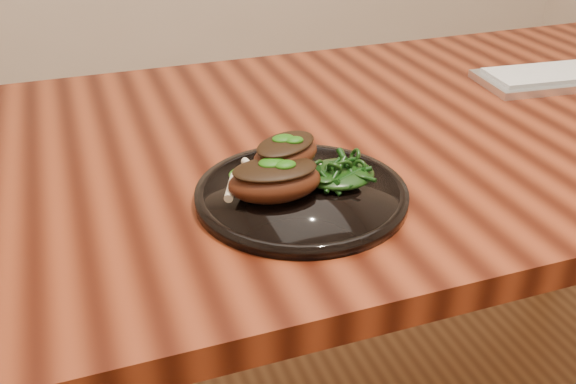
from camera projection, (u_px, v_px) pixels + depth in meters
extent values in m
cube|color=#330E06|center=(400.00, 133.00, 1.04)|extent=(1.60, 0.80, 0.04)
cylinder|color=#35190C|center=(572.00, 174.00, 1.72)|extent=(0.06, 0.06, 0.71)
cylinder|color=black|center=(301.00, 194.00, 0.80)|extent=(0.27, 0.27, 0.02)
torus|color=black|center=(301.00, 193.00, 0.80)|extent=(0.27, 0.27, 0.01)
cylinder|color=black|center=(301.00, 191.00, 0.80)|extent=(0.18, 0.18, 0.00)
ellipsoid|color=#491D0E|center=(275.00, 182.00, 0.77)|extent=(0.12, 0.08, 0.04)
ellipsoid|color=black|center=(275.00, 169.00, 0.76)|extent=(0.11, 0.07, 0.01)
cylinder|color=beige|center=(232.00, 187.00, 0.78)|extent=(0.03, 0.06, 0.01)
ellipsoid|color=#104207|center=(275.00, 164.00, 0.76)|extent=(0.03, 0.02, 0.01)
ellipsoid|color=#491D0E|center=(286.00, 155.00, 0.80)|extent=(0.12, 0.11, 0.04)
ellipsoid|color=black|center=(286.00, 144.00, 0.79)|extent=(0.11, 0.09, 0.01)
cylinder|color=beige|center=(253.00, 169.00, 0.78)|extent=(0.02, 0.05, 0.01)
ellipsoid|color=#104207|center=(286.00, 140.00, 0.79)|extent=(0.03, 0.02, 0.01)
ellipsoid|color=#104207|center=(262.00, 171.00, 0.84)|extent=(0.09, 0.06, 0.01)
ellipsoid|color=black|center=(339.00, 174.00, 0.82)|extent=(0.09, 0.08, 0.02)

